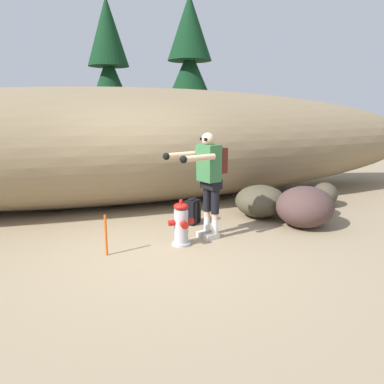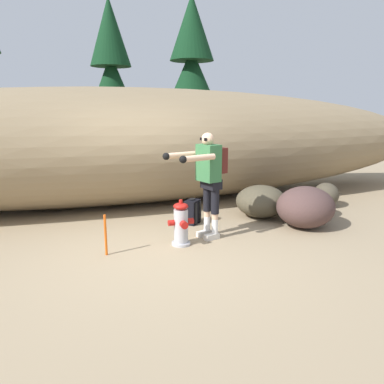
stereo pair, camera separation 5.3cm
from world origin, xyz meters
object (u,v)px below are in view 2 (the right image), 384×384
(boulder_large, at_px, (261,201))
(boulder_outlier, at_px, (326,195))
(survey_stake, at_px, (106,235))
(boulder_small, at_px, (313,203))
(fire_hydrant, at_px, (181,224))
(spare_backpack, at_px, (192,212))
(utility_worker, at_px, (208,173))
(boulder_mid, at_px, (305,207))

(boulder_large, distance_m, boulder_outlier, 1.73)
(survey_stake, bearing_deg, boulder_small, 10.56)
(fire_hydrant, height_order, spare_backpack, fire_hydrant)
(boulder_large, relative_size, boulder_small, 1.39)
(utility_worker, xyz_separation_m, survey_stake, (-1.64, -0.21, -0.78))
(boulder_outlier, bearing_deg, utility_worker, -161.36)
(utility_worker, height_order, boulder_mid, utility_worker)
(boulder_large, distance_m, boulder_small, 1.03)
(utility_worker, bearing_deg, boulder_small, 175.09)
(boulder_small, xyz_separation_m, boulder_outlier, (0.72, 0.51, 0.01))
(fire_hydrant, distance_m, boulder_large, 2.17)
(utility_worker, relative_size, boulder_large, 1.67)
(fire_hydrant, bearing_deg, boulder_small, 13.67)
(boulder_large, xyz_separation_m, boulder_outlier, (1.71, 0.24, -0.05))
(spare_backpack, bearing_deg, fire_hydrant, 107.49)
(fire_hydrant, bearing_deg, spare_backpack, 62.37)
(boulder_small, bearing_deg, boulder_large, 164.80)
(boulder_mid, distance_m, survey_stake, 3.49)
(utility_worker, relative_size, boulder_small, 2.32)
(boulder_mid, bearing_deg, boulder_small, 44.09)
(fire_hydrant, height_order, boulder_mid, boulder_mid)
(boulder_mid, xyz_separation_m, survey_stake, (-3.48, -0.19, -0.06))
(boulder_large, bearing_deg, boulder_small, -15.20)
(fire_hydrant, bearing_deg, boulder_outlier, 18.57)
(utility_worker, distance_m, survey_stake, 1.83)
(boulder_large, relative_size, boulder_mid, 0.96)
(utility_worker, relative_size, boulder_outlier, 2.65)
(spare_backpack, xyz_separation_m, boulder_outlier, (3.13, 0.24, 0.04))
(boulder_outlier, distance_m, survey_stake, 4.95)
(utility_worker, bearing_deg, boulder_large, -167.85)
(utility_worker, distance_m, boulder_small, 2.61)
(fire_hydrant, relative_size, utility_worker, 0.42)
(utility_worker, xyz_separation_m, spare_backpack, (0.01, 0.82, -0.86))
(boulder_mid, height_order, survey_stake, boulder_mid)
(boulder_mid, relative_size, boulder_outlier, 1.64)
(spare_backpack, xyz_separation_m, boulder_mid, (1.83, -0.84, 0.15))
(boulder_large, bearing_deg, survey_stake, -161.50)
(utility_worker, bearing_deg, boulder_mid, 161.75)
(boulder_mid, distance_m, boulder_small, 0.82)
(spare_backpack, bearing_deg, utility_worker, 134.60)
(fire_hydrant, xyz_separation_m, utility_worker, (0.51, 0.17, 0.75))
(boulder_small, relative_size, boulder_outlier, 1.14)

